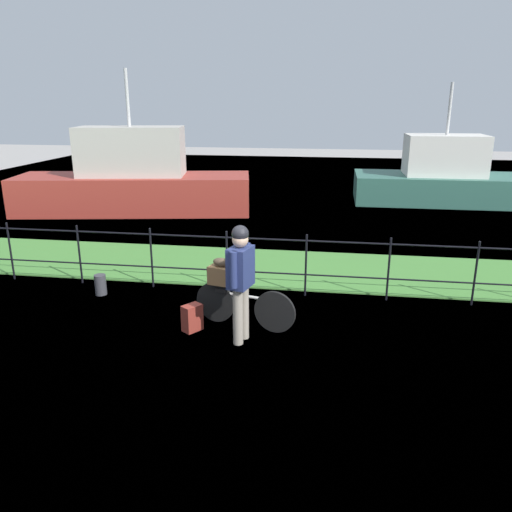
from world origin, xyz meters
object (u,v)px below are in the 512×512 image
wooden_crate (222,275)px  bicycle_main (243,305)px  moored_boat_near (442,179)px  moored_boat_mid (133,182)px  terrier_dog (223,262)px  mooring_bollard (100,285)px  cyclist_person (241,274)px  backpack_on_paving (192,318)px

wooden_crate → bicycle_main: bearing=-14.1°
moored_boat_near → moored_boat_mid: 9.93m
bicycle_main → moored_boat_near: 11.54m
bicycle_main → terrier_dog: bearing=165.9°
terrier_dog → mooring_bollard: (-2.39, 0.82, -0.80)m
bicycle_main → terrier_dog: size_ratio=4.82×
cyclist_person → backpack_on_paving: size_ratio=4.21×
cyclist_person → mooring_bollard: (-2.76, 1.37, -0.82)m
bicycle_main → mooring_bollard: 2.85m
bicycle_main → moored_boat_mid: 8.89m
bicycle_main → backpack_on_paving: bearing=-160.2°
backpack_on_paving → wooden_crate: bearing=-12.0°
moored_boat_near → moored_boat_mid: (-9.47, -2.98, 0.12)m
moored_boat_mid → bicycle_main: bearing=-57.9°
terrier_dog → mooring_bollard: size_ratio=0.90×
wooden_crate → mooring_bollard: bearing=161.1°
cyclist_person → moored_boat_near: (4.71, 10.97, -0.21)m
wooden_crate → cyclist_person: bearing=-55.3°
cyclist_person → mooring_bollard: cyclist_person is taller
backpack_on_paving → moored_boat_near: (5.48, 10.76, 0.59)m
moored_boat_near → mooring_bollard: bearing=-127.9°
terrier_dog → moored_boat_near: 11.59m
terrier_dog → backpack_on_paving: 0.94m
terrier_dog → cyclist_person: (0.37, -0.56, 0.02)m
terrier_dog → backpack_on_paving: terrier_dog is taller
wooden_crate → moored_boat_mid: moored_boat_mid is taller
terrier_dog → backpack_on_paving: size_ratio=0.81×
moored_boat_mid → mooring_bollard: bearing=-73.1°
terrier_dog → wooden_crate: bearing=165.9°
cyclist_person → backpack_on_paving: (-0.77, 0.22, -0.80)m
cyclist_person → moored_boat_mid: moored_boat_mid is taller
bicycle_main → wooden_crate: (-0.34, 0.08, 0.43)m
moored_boat_mid → backpack_on_paving: bearing=-62.8°
wooden_crate → backpack_on_paving: bearing=-138.2°
terrier_dog → mooring_bollard: 2.65m
wooden_crate → backpack_on_paving: wooden_crate is taller
moored_boat_near → moored_boat_mid: bearing=-162.5°
bicycle_main → cyclist_person: 0.82m
backpack_on_paving → mooring_bollard: 2.29m
backpack_on_paving → moored_boat_near: size_ratio=0.07×
bicycle_main → wooden_crate: wooden_crate is taller
cyclist_person → moored_boat_near: bearing=66.8°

